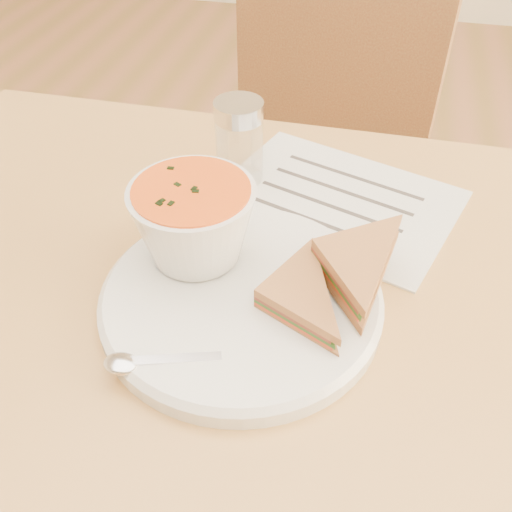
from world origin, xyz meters
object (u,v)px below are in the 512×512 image
(plate, at_px, (241,300))
(soup_bowl, at_px, (194,226))
(chair_far, at_px, (289,223))
(condiment_shaker, at_px, (239,143))
(dining_table, at_px, (260,477))

(plate, relative_size, soup_bowl, 2.22)
(chair_far, distance_m, plate, 0.59)
(chair_far, height_order, condiment_shaker, chair_far)
(dining_table, xyz_separation_m, plate, (-0.02, -0.02, 0.38))
(plate, relative_size, condiment_shaker, 2.58)
(condiment_shaker, bearing_deg, plate, -75.16)
(chair_far, bearing_deg, condiment_shaker, 99.88)
(chair_far, distance_m, condiment_shaker, 0.46)
(dining_table, xyz_separation_m, chair_far, (-0.05, 0.49, 0.08))
(chair_far, bearing_deg, dining_table, 109.89)
(soup_bowl, relative_size, condiment_shaker, 1.16)
(chair_far, relative_size, condiment_shaker, 8.55)
(chair_far, xyz_separation_m, condiment_shaker, (-0.02, -0.29, 0.35))
(plate, bearing_deg, soup_bowl, 144.97)
(soup_bowl, xyz_separation_m, condiment_shaker, (0.00, 0.17, -0.01))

